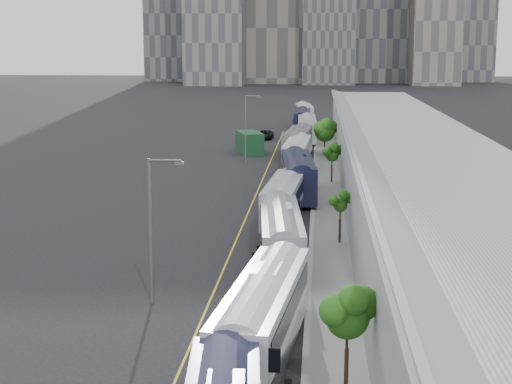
# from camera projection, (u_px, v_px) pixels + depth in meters

# --- Properties ---
(sidewalk) EXTENTS (10.00, 170.00, 0.12)m
(sidewalk) POSITION_uv_depth(u_px,v_px,m) (377.00, 247.00, 57.00)
(sidewalk) COLOR gray
(sidewalk) RESTS_ON ground
(lane_line) EXTENTS (0.12, 160.00, 0.02)m
(lane_line) POSITION_uv_depth(u_px,v_px,m) (234.00, 245.00, 57.84)
(lane_line) COLOR gold
(lane_line) RESTS_ON ground
(depot) EXTENTS (12.45, 160.40, 7.20)m
(depot) POSITION_uv_depth(u_px,v_px,m) (435.00, 202.00, 56.05)
(depot) COLOR gray
(depot) RESTS_ON ground
(bus_2) EXTENTS (4.05, 13.64, 3.93)m
(bus_2) POSITION_uv_depth(u_px,v_px,m) (264.00, 323.00, 36.78)
(bus_2) COLOR white
(bus_2) RESTS_ON ground
(bus_3) EXTENTS (3.70, 13.26, 3.82)m
(bus_3) POSITION_uv_depth(u_px,v_px,m) (281.00, 242.00, 52.29)
(bus_3) COLOR gray
(bus_3) RESTS_ON ground
(bus_4) EXTENTS (3.35, 12.75, 3.69)m
(bus_4) POSITION_uv_depth(u_px,v_px,m) (284.00, 202.00, 65.83)
(bus_4) COLOR silver
(bus_4) RESTS_ON ground
(bus_5) EXTENTS (3.92, 14.20, 4.10)m
(bus_5) POSITION_uv_depth(u_px,v_px,m) (298.00, 179.00, 76.23)
(bus_5) COLOR black
(bus_5) RESTS_ON ground
(bus_6) EXTENTS (3.21, 13.03, 3.78)m
(bus_6) POSITION_uv_depth(u_px,v_px,m) (297.00, 156.00, 93.15)
(bus_6) COLOR white
(bus_6) RESTS_ON ground
(bus_7) EXTENTS (3.73, 13.77, 3.98)m
(bus_7) POSITION_uv_depth(u_px,v_px,m) (298.00, 145.00, 103.33)
(bus_7) COLOR slate
(bus_7) RESTS_ON ground
(bus_8) EXTENTS (3.10, 13.55, 3.94)m
(bus_8) POSITION_uv_depth(u_px,v_px,m) (307.00, 131.00, 120.73)
(bus_8) COLOR silver
(bus_8) RESTS_ON ground
(bus_9) EXTENTS (3.03, 13.69, 3.99)m
(bus_9) POSITION_uv_depth(u_px,v_px,m) (302.00, 123.00, 133.92)
(bus_9) COLOR #171834
(bus_9) RESTS_ON ground
(bus_10) EXTENTS (3.72, 13.51, 3.90)m
(bus_10) POSITION_uv_depth(u_px,v_px,m) (304.00, 115.00, 148.11)
(bus_10) COLOR white
(bus_10) RESTS_ON ground
(tree_1) EXTENTS (1.81, 1.81, 4.84)m
(tree_1) POSITION_uv_depth(u_px,v_px,m) (348.00, 312.00, 31.66)
(tree_1) COLOR black
(tree_1) RESTS_ON ground
(tree_2) EXTENTS (1.04, 1.04, 3.64)m
(tree_2) POSITION_uv_depth(u_px,v_px,m) (340.00, 205.00, 57.66)
(tree_2) COLOR black
(tree_2) RESTS_ON ground
(tree_3) EXTENTS (1.47, 1.47, 4.02)m
(tree_3) POSITION_uv_depth(u_px,v_px,m) (332.00, 153.00, 83.69)
(tree_3) COLOR black
(tree_3) RESTS_ON ground
(tree_4) EXTENTS (2.76, 2.76, 5.04)m
(tree_4) POSITION_uv_depth(u_px,v_px,m) (325.00, 129.00, 104.94)
(tree_4) COLOR black
(tree_4) RESTS_ON ground
(street_lamp_near) EXTENTS (2.04, 0.22, 8.36)m
(street_lamp_near) POSITION_uv_depth(u_px,v_px,m) (154.00, 220.00, 43.94)
(street_lamp_near) COLOR #59595E
(street_lamp_near) RESTS_ON ground
(street_lamp_far) EXTENTS (2.04, 0.22, 8.57)m
(street_lamp_far) POSITION_uv_depth(u_px,v_px,m) (247.00, 124.00, 97.28)
(street_lamp_far) COLOR #59595E
(street_lamp_far) RESTS_ON ground
(shipping_container) EXTENTS (4.52, 6.80, 2.91)m
(shipping_container) POSITION_uv_depth(u_px,v_px,m) (250.00, 143.00, 107.77)
(shipping_container) COLOR #123C1E
(shipping_container) RESTS_ON ground
(suv) EXTENTS (2.57, 5.14, 1.40)m
(suv) POSITION_uv_depth(u_px,v_px,m) (265.00, 135.00, 124.13)
(suv) COLOR black
(suv) RESTS_ON ground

